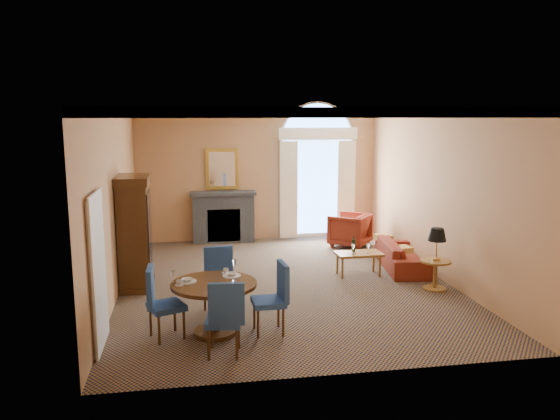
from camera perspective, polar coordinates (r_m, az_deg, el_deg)
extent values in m
plane|color=#131C3D|center=(10.36, 0.47, -7.57)|extent=(7.50, 7.50, 0.00)
cube|color=tan|center=(13.68, -2.30, 3.55)|extent=(6.00, 0.04, 3.20)
cube|color=tan|center=(9.93, -16.83, 0.71)|extent=(0.04, 7.50, 3.20)
cube|color=tan|center=(10.93, 16.16, 1.56)|extent=(0.04, 7.50, 3.20)
cube|color=silver|center=(9.88, 0.50, 10.41)|extent=(6.00, 7.50, 0.04)
cube|color=white|center=(9.88, 0.50, 10.07)|extent=(6.00, 7.50, 0.12)
cube|color=white|center=(7.72, -18.47, -6.28)|extent=(0.08, 0.90, 2.06)
cube|color=#3C4347|center=(13.54, -5.94, -0.84)|extent=(1.50, 0.40, 1.20)
cube|color=#3C4347|center=(13.41, -5.98, 1.83)|extent=(1.60, 0.46, 0.08)
cube|color=gold|center=(13.54, -6.08, 4.29)|extent=(0.80, 0.04, 1.00)
cube|color=white|center=(13.52, -6.07, 4.28)|extent=(0.64, 0.02, 0.84)
cube|color=white|center=(13.97, 3.84, 2.23)|extent=(1.90, 0.04, 2.50)
cube|color=#97C3FC|center=(13.96, 3.85, 2.22)|extent=(1.70, 0.02, 2.30)
cylinder|color=white|center=(13.86, 3.90, 7.36)|extent=(1.90, 0.04, 1.90)
cube|color=white|center=(13.70, 0.90, 2.09)|extent=(0.45, 0.06, 2.45)
cube|color=white|center=(14.05, 6.93, 2.22)|extent=(0.45, 0.06, 2.45)
cube|color=white|center=(13.74, 4.02, 7.96)|extent=(2.00, 0.08, 0.30)
cube|color=#38200C|center=(10.23, -14.94, -2.65)|extent=(0.52, 0.95, 1.90)
cube|color=#38200C|center=(10.06, -15.20, 3.05)|extent=(0.59, 1.04, 0.15)
cube|color=#38200C|center=(10.46, -14.72, -7.48)|extent=(0.59, 1.04, 0.09)
cylinder|color=#38200C|center=(7.85, -6.91, -7.72)|extent=(1.22, 1.22, 0.05)
cylinder|color=#38200C|center=(7.98, -6.85, -10.35)|extent=(0.16, 0.16, 0.72)
cylinder|color=#38200C|center=(8.10, -6.80, -12.54)|extent=(0.61, 0.61, 0.06)
cylinder|color=silver|center=(8.12, -5.07, -6.85)|extent=(0.28, 0.28, 0.01)
imported|color=silver|center=(8.12, -5.07, -6.69)|extent=(0.15, 0.15, 0.04)
imported|color=silver|center=(8.27, -5.68, -6.30)|extent=(0.09, 0.09, 0.07)
cylinder|color=silver|center=(7.93, -9.68, -7.37)|extent=(0.28, 0.28, 0.01)
imported|color=silver|center=(7.93, -9.68, -7.20)|extent=(0.15, 0.15, 0.04)
imported|color=silver|center=(7.78, -10.49, -7.46)|extent=(0.09, 0.09, 0.07)
cylinder|color=silver|center=(7.49, -5.99, -8.32)|extent=(0.28, 0.28, 0.01)
imported|color=silver|center=(7.49, -6.00, -8.14)|extent=(0.15, 0.15, 0.04)
imported|color=silver|center=(7.48, -4.58, -8.05)|extent=(0.09, 0.09, 0.07)
cube|color=navy|center=(8.75, -6.50, -7.80)|extent=(0.53, 0.53, 0.08)
cube|color=navy|center=(8.87, -6.46, -5.53)|extent=(0.47, 0.12, 0.55)
cylinder|color=#38200C|center=(9.03, -5.58, -8.88)|extent=(0.04, 0.04, 0.42)
cylinder|color=#38200C|center=(8.97, -7.86, -9.08)|extent=(0.04, 0.04, 0.42)
cylinder|color=#38200C|center=(8.70, -5.03, -9.62)|extent=(0.04, 0.04, 0.42)
cylinder|color=#38200C|center=(8.63, -7.40, -9.83)|extent=(0.04, 0.04, 0.42)
cube|color=navy|center=(7.30, -5.90, -11.46)|extent=(0.53, 0.53, 0.08)
cube|color=navy|center=(7.00, -5.62, -9.77)|extent=(0.47, 0.13, 0.55)
cylinder|color=#38200C|center=(7.25, -7.46, -13.79)|extent=(0.04, 0.04, 0.42)
cylinder|color=#38200C|center=(7.21, -4.53, -13.85)|extent=(0.04, 0.04, 0.42)
cylinder|color=#38200C|center=(7.58, -7.14, -12.70)|extent=(0.04, 0.04, 0.42)
cylinder|color=#38200C|center=(7.55, -4.34, -12.75)|extent=(0.04, 0.04, 0.42)
cube|color=navy|center=(7.95, -1.22, -9.58)|extent=(0.47, 0.47, 0.08)
cube|color=navy|center=(7.87, 0.32, -7.48)|extent=(0.11, 0.47, 0.55)
cylinder|color=#38200C|center=(7.90, 0.34, -11.64)|extent=(0.04, 0.04, 0.42)
cylinder|color=#38200C|center=(8.23, -0.17, -10.73)|extent=(0.04, 0.04, 0.42)
cylinder|color=#38200C|center=(7.84, -2.31, -11.82)|extent=(0.04, 0.04, 0.42)
cylinder|color=#38200C|center=(8.18, -2.70, -10.90)|extent=(0.04, 0.04, 0.42)
cube|color=navy|center=(7.93, -11.77, -9.84)|extent=(0.60, 0.60, 0.08)
cube|color=navy|center=(7.84, -13.40, -7.81)|extent=(0.08, 0.46, 0.55)
cylinder|color=#38200C|center=(8.13, -13.37, -11.30)|extent=(0.04, 0.04, 0.42)
cylinder|color=#38200C|center=(7.81, -12.52, -12.17)|extent=(0.04, 0.04, 0.42)
cylinder|color=#38200C|center=(8.23, -10.94, -10.92)|extent=(0.04, 0.04, 0.42)
cylinder|color=#38200C|center=(7.92, -10.00, -11.75)|extent=(0.04, 0.04, 0.42)
imported|color=maroon|center=(11.49, 12.64, -4.62)|extent=(1.02, 1.99, 0.56)
imported|color=maroon|center=(13.17, 7.30, -2.08)|extent=(1.21, 1.20, 0.79)
cube|color=olive|center=(10.83, 8.22, -4.56)|extent=(0.90, 0.51, 0.05)
cylinder|color=olive|center=(10.62, 6.54, -6.09)|extent=(0.04, 0.04, 0.40)
cylinder|color=olive|center=(10.85, 10.39, -5.85)|extent=(0.04, 0.04, 0.40)
cylinder|color=olive|center=(10.95, 6.02, -5.59)|extent=(0.04, 0.04, 0.40)
cylinder|color=olive|center=(11.17, 9.76, -5.36)|extent=(0.04, 0.04, 0.40)
cylinder|color=olive|center=(10.20, 15.97, -5.16)|extent=(0.55, 0.55, 0.04)
cylinder|color=olive|center=(10.27, 15.90, -6.64)|extent=(0.07, 0.07, 0.51)
cylinder|color=olive|center=(10.34, 15.84, -7.90)|extent=(0.40, 0.40, 0.04)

